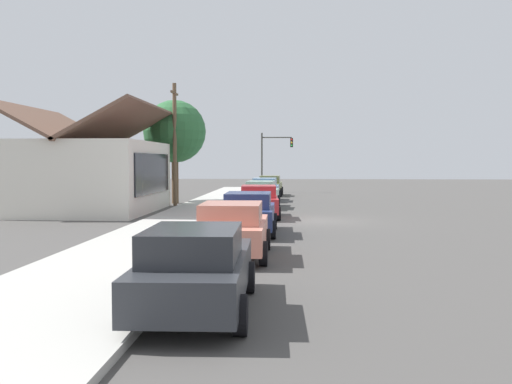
# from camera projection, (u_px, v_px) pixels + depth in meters

# --- Properties ---
(ground_plane) EXTENTS (120.00, 120.00, 0.00)m
(ground_plane) POSITION_uv_depth(u_px,v_px,m) (314.00, 221.00, 26.30)
(ground_plane) COLOR #4C4947
(sidewalk_curb) EXTENTS (60.00, 4.20, 0.16)m
(sidewalk_curb) POSITION_uv_depth(u_px,v_px,m) (194.00, 218.00, 26.63)
(sidewalk_curb) COLOR #B2AFA8
(sidewalk_curb) RESTS_ON ground
(car_charcoal) EXTENTS (4.75, 2.09, 1.59)m
(car_charcoal) POSITION_uv_depth(u_px,v_px,m) (196.00, 268.00, 10.32)
(car_charcoal) COLOR #2D3035
(car_charcoal) RESTS_ON ground
(car_coral) EXTENTS (4.40, 2.10, 1.59)m
(car_coral) POSITION_uv_depth(u_px,v_px,m) (233.00, 229.00, 16.20)
(car_coral) COLOR #EA8C75
(car_coral) RESTS_ON ground
(car_navy) EXTENTS (4.66, 2.10, 1.59)m
(car_navy) POSITION_uv_depth(u_px,v_px,m) (249.00, 213.00, 21.41)
(car_navy) COLOR navy
(car_navy) RESTS_ON ground
(car_cherry) EXTENTS (4.48, 2.22, 1.59)m
(car_cherry) POSITION_uv_depth(u_px,v_px,m) (259.00, 201.00, 27.49)
(car_cherry) COLOR red
(car_cherry) RESTS_ON ground
(car_seafoam) EXTENTS (4.70, 2.12, 1.59)m
(car_seafoam) POSITION_uv_depth(u_px,v_px,m) (261.00, 194.00, 33.39)
(car_seafoam) COLOR #9ED1BC
(car_seafoam) RESTS_ON ground
(car_skyblue) EXTENTS (4.62, 2.04, 1.59)m
(car_skyblue) POSITION_uv_depth(u_px,v_px,m) (265.00, 189.00, 39.16)
(car_skyblue) COLOR #8CB7E0
(car_skyblue) RESTS_ON ground
(car_olive) EXTENTS (4.37, 2.00, 1.59)m
(car_olive) POSITION_uv_depth(u_px,v_px,m) (270.00, 186.00, 44.92)
(car_olive) COLOR olive
(car_olive) RESTS_ON ground
(storefront_building) EXTENTS (9.62, 7.28, 5.78)m
(storefront_building) POSITION_uv_depth(u_px,v_px,m) (89.00, 174.00, 30.67)
(storefront_building) COLOR silver
(storefront_building) RESTS_ON ground
(shade_tree) EXTENTS (4.03, 4.03, 6.68)m
(shade_tree) POSITION_uv_depth(u_px,v_px,m) (175.00, 132.00, 36.68)
(shade_tree) COLOR brown
(shade_tree) RESTS_ON ground
(traffic_light_main) EXTENTS (0.37, 2.79, 5.20)m
(traffic_light_main) POSITION_uv_depth(u_px,v_px,m) (274.00, 152.00, 49.61)
(traffic_light_main) COLOR #383833
(traffic_light_main) RESTS_ON ground
(utility_pole_wooden) EXTENTS (1.80, 0.24, 7.50)m
(utility_pole_wooden) POSITION_uv_depth(u_px,v_px,m) (175.00, 142.00, 34.85)
(utility_pole_wooden) COLOR brown
(utility_pole_wooden) RESTS_ON ground
(fire_hydrant_red) EXTENTS (0.22, 0.22, 0.71)m
(fire_hydrant_red) POSITION_uv_depth(u_px,v_px,m) (228.00, 207.00, 28.19)
(fire_hydrant_red) COLOR red
(fire_hydrant_red) RESTS_ON sidewalk_curb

